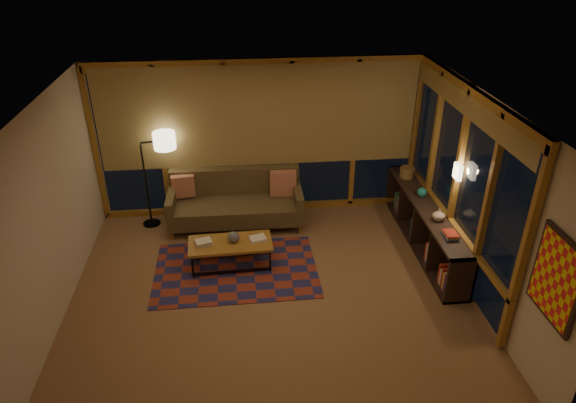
{
  "coord_description": "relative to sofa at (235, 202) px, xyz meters",
  "views": [
    {
      "loc": [
        -0.35,
        -5.65,
        4.54
      ],
      "look_at": [
        0.29,
        0.59,
        1.14
      ],
      "focal_mm": 32.0,
      "sensor_mm": 36.0,
      "label": 1
    }
  ],
  "objects": [
    {
      "name": "floor",
      "position": [
        0.45,
        -1.94,
        -0.45
      ],
      "size": [
        5.5,
        5.0,
        0.01
      ],
      "primitive_type": "cube",
      "color": "#996B46",
      "rests_on": "ground"
    },
    {
      "name": "ceiling",
      "position": [
        0.45,
        -1.94,
        2.25
      ],
      "size": [
        5.5,
        5.0,
        0.01
      ],
      "primitive_type": "cube",
      "color": "beige",
      "rests_on": "walls"
    },
    {
      "name": "walls",
      "position": [
        0.45,
        -1.94,
        0.9
      ],
      "size": [
        5.51,
        5.01,
        2.7
      ],
      "color": "beige",
      "rests_on": "floor"
    },
    {
      "name": "window_wall_back",
      "position": [
        0.45,
        0.49,
        0.9
      ],
      "size": [
        5.3,
        0.16,
        2.6
      ],
      "primitive_type": null,
      "color": "olive",
      "rests_on": "walls"
    },
    {
      "name": "window_wall_right",
      "position": [
        3.13,
        -1.34,
        0.9
      ],
      "size": [
        0.16,
        3.7,
        2.6
      ],
      "primitive_type": null,
      "color": "olive",
      "rests_on": "walls"
    },
    {
      "name": "wall_art",
      "position": [
        3.16,
        -3.79,
        1.0
      ],
      "size": [
        0.06,
        0.74,
        0.94
      ],
      "primitive_type": null,
      "color": "red",
      "rests_on": "walls"
    },
    {
      "name": "wall_sconce",
      "position": [
        3.07,
        -1.49,
        1.1
      ],
      "size": [
        0.12,
        0.18,
        0.22
      ],
      "primitive_type": null,
      "color": "beige",
      "rests_on": "walls"
    },
    {
      "name": "sofa",
      "position": [
        0.0,
        0.0,
        0.0
      ],
      "size": [
        2.21,
        0.92,
        0.9
      ],
      "primitive_type": null,
      "rotation": [
        0.0,
        0.0,
        -0.01
      ],
      "color": "brown",
      "rests_on": "floor"
    },
    {
      "name": "pillow_left",
      "position": [
        -0.86,
        0.2,
        0.19
      ],
      "size": [
        0.39,
        0.17,
        0.38
      ],
      "primitive_type": null,
      "rotation": [
        0.0,
        0.0,
        0.11
      ],
      "color": "#AD2000",
      "rests_on": "sofa"
    },
    {
      "name": "pillow_right",
      "position": [
        0.81,
        0.14,
        0.22
      ],
      "size": [
        0.45,
        0.16,
        0.44
      ],
      "primitive_type": null,
      "rotation": [
        0.0,
        0.0,
        -0.04
      ],
      "color": "#AD2000",
      "rests_on": "sofa"
    },
    {
      "name": "area_rug",
      "position": [
        -0.03,
        -1.31,
        -0.44
      ],
      "size": [
        2.4,
        1.61,
        0.01
      ],
      "primitive_type": "cube",
      "rotation": [
        0.0,
        0.0,
        0.01
      ],
      "color": "maroon",
      "rests_on": "floor"
    },
    {
      "name": "coffee_table",
      "position": [
        -0.09,
        -1.18,
        -0.25
      ],
      "size": [
        1.24,
        0.61,
        0.41
      ],
      "primitive_type": null,
      "rotation": [
        0.0,
        0.0,
        0.04
      ],
      "color": "olive",
      "rests_on": "floor"
    },
    {
      "name": "book_stack_a",
      "position": [
        -0.48,
        -1.18,
        -0.0
      ],
      "size": [
        0.3,
        0.27,
        0.07
      ],
      "primitive_type": null,
      "rotation": [
        0.0,
        0.0,
        0.3
      ],
      "color": "beige",
      "rests_on": "coffee_table"
    },
    {
      "name": "book_stack_b",
      "position": [
        0.31,
        -1.17,
        -0.02
      ],
      "size": [
        0.29,
        0.25,
        0.05
      ],
      "primitive_type": null,
      "rotation": [
        0.0,
        0.0,
        0.27
      ],
      "color": "beige",
      "rests_on": "coffee_table"
    },
    {
      "name": "ceramic_pot",
      "position": [
        -0.04,
        -1.17,
        0.04
      ],
      "size": [
        0.21,
        0.21,
        0.17
      ],
      "primitive_type": "sphere",
      "rotation": [
        0.0,
        0.0,
        0.25
      ],
      "color": "#2C2D34",
      "rests_on": "coffee_table"
    },
    {
      "name": "floor_lamp",
      "position": [
        -1.45,
        0.18,
        0.37
      ],
      "size": [
        0.6,
        0.45,
        1.63
      ],
      "primitive_type": null,
      "rotation": [
        0.0,
        0.0,
        0.19
      ],
      "color": "black",
      "rests_on": "floor"
    },
    {
      "name": "bookshelf",
      "position": [
        2.94,
        -0.94,
        -0.08
      ],
      "size": [
        0.4,
        2.93,
        0.73
      ],
      "primitive_type": null,
      "color": "black",
      "rests_on": "floor"
    },
    {
      "name": "basket",
      "position": [
        2.92,
        0.06,
        0.37
      ],
      "size": [
        0.25,
        0.25,
        0.18
      ],
      "primitive_type": "cylinder",
      "rotation": [
        0.0,
        0.0,
        -0.07
      ],
      "color": "brown",
      "rests_on": "bookshelf"
    },
    {
      "name": "teal_bowl",
      "position": [
        2.94,
        -0.66,
        0.36
      ],
      "size": [
        0.16,
        0.16,
        0.15
      ],
      "primitive_type": "sphere",
      "rotation": [
        0.0,
        0.0,
        -0.06
      ],
      "color": "#1E8177",
      "rests_on": "bookshelf"
    },
    {
      "name": "vase",
      "position": [
        2.94,
        -1.4,
        0.38
      ],
      "size": [
        0.21,
        0.21,
        0.19
      ],
      "primitive_type": "imported",
      "rotation": [
        0.0,
        0.0,
        -0.19
      ],
      "color": "#C2AC91",
      "rests_on": "bookshelf"
    },
    {
      "name": "shelf_book_stack",
      "position": [
        2.94,
        -1.86,
        0.32
      ],
      "size": [
        0.24,
        0.28,
        0.07
      ],
      "primitive_type": null,
      "rotation": [
        0.0,
        0.0,
        0.3
      ],
      "color": "beige",
      "rests_on": "bookshelf"
    }
  ]
}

